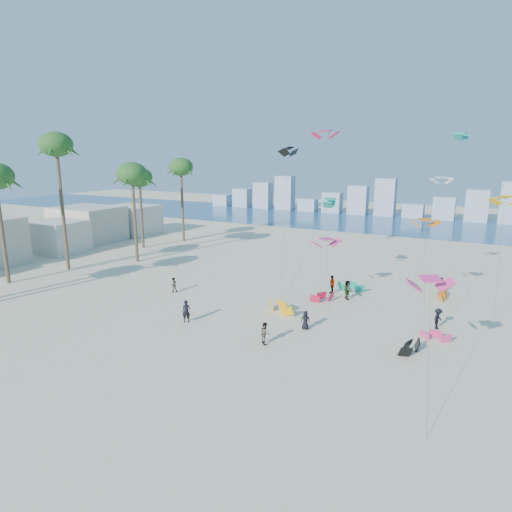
% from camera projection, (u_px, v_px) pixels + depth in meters
% --- Properties ---
extents(ground, '(220.00, 220.00, 0.00)m').
position_uv_depth(ground, '(105.00, 365.00, 29.02)').
color(ground, beige).
rests_on(ground, ground).
extents(ocean, '(220.00, 220.00, 0.00)m').
position_uv_depth(ocean, '(367.00, 221.00, 91.08)').
color(ocean, navy).
rests_on(ocean, ground).
extents(kitesurfer_near, '(0.83, 0.73, 1.90)m').
position_uv_depth(kitesurfer_near, '(186.00, 311.00, 36.24)').
color(kitesurfer_near, black).
rests_on(kitesurfer_near, ground).
extents(kitesurfer_mid, '(1.02, 1.02, 1.66)m').
position_uv_depth(kitesurfer_mid, '(265.00, 333.00, 32.17)').
color(kitesurfer_mid, gray).
rests_on(kitesurfer_mid, ground).
extents(kitesurfers_far, '(25.79, 15.35, 1.88)m').
position_uv_depth(kitesurfers_far, '(343.00, 296.00, 40.45)').
color(kitesurfers_far, black).
rests_on(kitesurfers_far, ground).
extents(grounded_kites, '(15.70, 16.56, 0.99)m').
position_uv_depth(grounded_kites, '(355.00, 306.00, 38.99)').
color(grounded_kites, '#DA1541').
rests_on(grounded_kites, ground).
extents(flying_kites, '(27.08, 32.45, 17.10)m').
position_uv_depth(flying_kites, '(370.00, 179.00, 42.10)').
color(flying_kites, '#E93380').
rests_on(flying_kites, ground).
extents(palm_row, '(9.43, 44.80, 16.26)m').
position_uv_depth(palm_row, '(67.00, 174.00, 50.09)').
color(palm_row, brown).
rests_on(palm_row, ground).
extents(beachfront_buildings, '(11.50, 43.00, 6.00)m').
position_uv_depth(beachfront_buildings, '(43.00, 234.00, 61.59)').
color(beachfront_buildings, beige).
rests_on(beachfront_buildings, ground).
extents(distant_skyline, '(85.00, 3.00, 8.40)m').
position_uv_depth(distant_skyline, '(374.00, 202.00, 99.53)').
color(distant_skyline, '#9EADBF').
rests_on(distant_skyline, ground).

